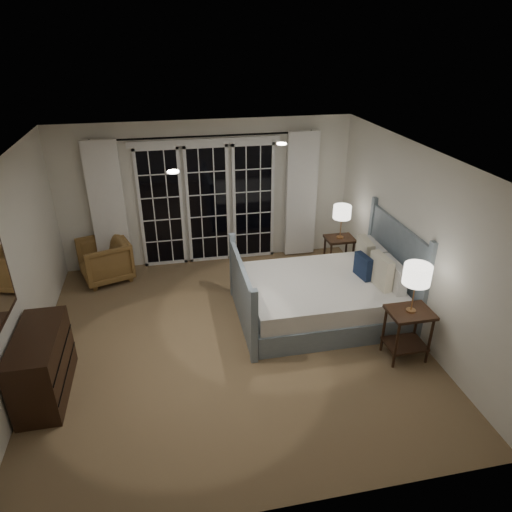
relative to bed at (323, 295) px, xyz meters
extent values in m
plane|color=brown|center=(-1.41, -0.34, -0.34)|extent=(5.00, 5.00, 0.00)
plane|color=white|center=(-1.41, -0.34, 2.16)|extent=(5.00, 5.00, 0.00)
cube|color=silver|center=(-3.91, -0.34, 0.91)|extent=(0.02, 5.00, 2.50)
cube|color=silver|center=(1.09, -0.34, 0.91)|extent=(0.02, 5.00, 2.50)
cube|color=silver|center=(-1.41, 2.16, 0.91)|extent=(5.00, 0.02, 2.50)
cube|color=silver|center=(-1.41, -2.84, 0.91)|extent=(5.00, 0.02, 2.50)
cube|color=black|center=(-2.21, 2.13, 0.71)|extent=(0.66, 0.02, 2.02)
cube|color=black|center=(-1.41, 2.13, 0.71)|extent=(0.66, 0.02, 2.02)
cube|color=black|center=(-0.61, 2.13, 0.71)|extent=(0.66, 0.02, 2.02)
cube|color=white|center=(-1.41, 2.11, 1.81)|extent=(2.50, 0.04, 0.10)
cylinder|color=black|center=(-1.41, 2.06, 1.91)|extent=(3.50, 0.03, 0.03)
cube|color=white|center=(-3.06, 2.04, 0.81)|extent=(0.55, 0.10, 2.25)
cube|color=white|center=(0.24, 2.04, 0.81)|extent=(0.55, 0.10, 2.25)
cylinder|color=white|center=(-0.61, 0.26, 2.15)|extent=(0.12, 0.12, 0.01)
cylinder|color=white|center=(-2.01, -0.74, 2.15)|extent=(0.12, 0.12, 0.01)
cube|color=gray|center=(-0.06, 0.00, -0.18)|extent=(2.14, 1.67, 0.31)
cube|color=silver|center=(-0.06, 0.00, 0.11)|extent=(2.08, 1.61, 0.26)
cube|color=gray|center=(1.07, 0.00, 0.34)|extent=(0.06, 1.67, 1.36)
cube|color=gray|center=(-1.19, 0.00, 0.13)|extent=(0.06, 1.67, 0.94)
cube|color=silver|center=(0.87, -0.32, 0.42)|extent=(0.14, 0.60, 0.36)
cube|color=silver|center=(0.87, 0.32, 0.42)|extent=(0.14, 0.60, 0.36)
cube|color=#F1E5C7|center=(0.71, -0.28, 0.46)|extent=(0.16, 0.46, 0.45)
cube|color=#F1E5C7|center=(0.71, 0.28, 0.46)|extent=(0.16, 0.46, 0.45)
cube|color=#15213B|center=(0.57, 0.00, 0.41)|extent=(0.15, 0.35, 0.34)
cube|color=#331F11|center=(0.71, -1.13, 0.33)|extent=(0.53, 0.43, 0.04)
cube|color=#331F11|center=(0.71, -1.13, -0.15)|extent=(0.49, 0.38, 0.03)
cylinder|color=#331F11|center=(0.49, -1.30, -0.01)|extent=(0.04, 0.04, 0.66)
cylinder|color=#331F11|center=(0.93, -1.30, -0.01)|extent=(0.04, 0.04, 0.66)
cylinder|color=#331F11|center=(0.49, -0.96, -0.01)|extent=(0.04, 0.04, 0.66)
cylinder|color=#331F11|center=(0.93, -0.96, -0.01)|extent=(0.04, 0.04, 0.66)
cube|color=#331F11|center=(0.72, 1.28, 0.26)|extent=(0.47, 0.38, 0.04)
cube|color=#331F11|center=(0.72, 1.28, -0.17)|extent=(0.44, 0.34, 0.03)
cylinder|color=#331F11|center=(0.52, 1.13, -0.04)|extent=(0.04, 0.04, 0.59)
cylinder|color=#331F11|center=(0.92, 1.13, -0.04)|extent=(0.04, 0.04, 0.59)
cylinder|color=#331F11|center=(0.52, 1.43, -0.04)|extent=(0.04, 0.04, 0.59)
cylinder|color=#331F11|center=(0.92, 1.43, -0.04)|extent=(0.04, 0.04, 0.59)
cylinder|color=#BE824C|center=(0.71, -1.13, 0.36)|extent=(0.12, 0.12, 0.02)
cylinder|color=#BE824C|center=(0.71, -1.13, 0.56)|extent=(0.02, 0.02, 0.37)
cylinder|color=white|center=(0.71, -1.13, 0.87)|extent=(0.33, 0.33, 0.24)
cylinder|color=#BE824C|center=(0.72, 1.28, 0.29)|extent=(0.12, 0.12, 0.02)
cylinder|color=#BE824C|center=(0.72, 1.28, 0.47)|extent=(0.02, 0.02, 0.34)
cylinder|color=white|center=(0.72, 1.28, 0.75)|extent=(0.30, 0.30, 0.22)
imported|color=brown|center=(-3.20, 1.76, 0.01)|extent=(0.98, 0.97, 0.71)
cube|color=#331F11|center=(-3.64, -0.91, 0.07)|extent=(0.48, 1.14, 0.81)
cube|color=black|center=(-3.40, -0.91, -0.07)|extent=(0.01, 1.12, 0.01)
cube|color=black|center=(-3.40, -0.91, 0.19)|extent=(0.01, 1.12, 0.01)
camera|label=1|loc=(-2.09, -5.35, 3.45)|focal=32.00mm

